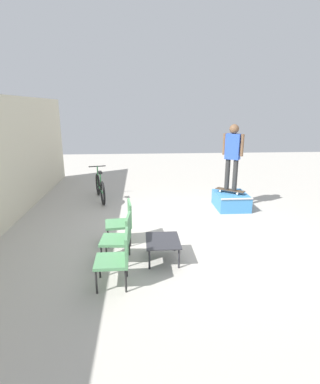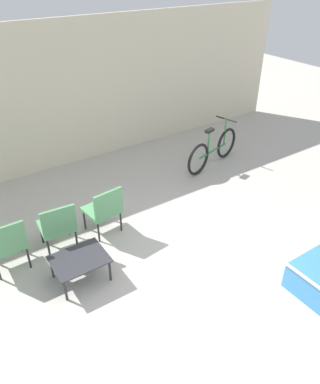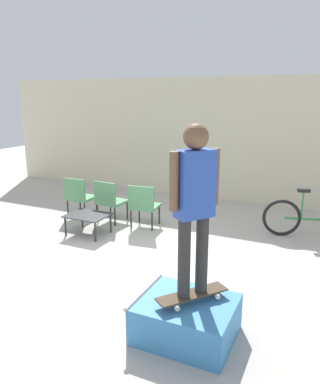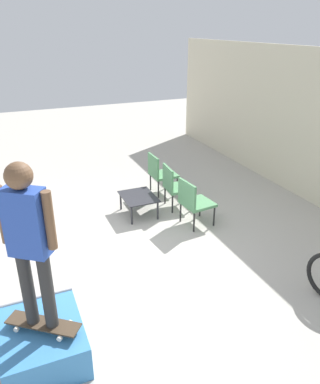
% 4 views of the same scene
% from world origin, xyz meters
% --- Properties ---
extents(ground_plane, '(24.00, 24.00, 0.00)m').
position_xyz_m(ground_plane, '(0.00, 0.00, 0.00)').
color(ground_plane, '#B7B2A8').
extents(house_wall_back, '(12.00, 0.06, 3.00)m').
position_xyz_m(house_wall_back, '(0.00, 4.23, 1.50)').
color(house_wall_back, beige).
rests_on(house_wall_back, ground_plane).
extents(skate_ramp_box, '(1.04, 0.85, 0.44)m').
position_xyz_m(skate_ramp_box, '(1.69, -1.38, 0.21)').
color(skate_ramp_box, '#3D84C6').
rests_on(skate_ramp_box, ground_plane).
extents(skateboard_on_ramp, '(0.65, 0.76, 0.07)m').
position_xyz_m(skateboard_on_ramp, '(1.74, -1.35, 0.50)').
color(skateboard_on_ramp, '#473828').
rests_on(skateboard_on_ramp, skate_ramp_box).
extents(person_skater, '(0.39, 0.48, 1.78)m').
position_xyz_m(person_skater, '(1.74, -1.35, 1.57)').
color(person_skater, '#2D2D2D').
rests_on(person_skater, skateboard_on_ramp).
extents(coffee_table, '(0.77, 0.62, 0.39)m').
position_xyz_m(coffee_table, '(-1.12, 0.75, 0.34)').
color(coffee_table, '#2D2D33').
rests_on(coffee_table, ground_plane).
extents(patio_chair_left, '(0.53, 0.53, 0.88)m').
position_xyz_m(patio_chair_left, '(-1.89, 1.51, 0.49)').
color(patio_chair_left, black).
rests_on(patio_chair_left, ground_plane).
extents(patio_chair_center, '(0.56, 0.56, 0.88)m').
position_xyz_m(patio_chair_center, '(-1.13, 1.51, 0.49)').
color(patio_chair_center, black).
rests_on(patio_chair_center, ground_plane).
extents(patio_chair_right, '(0.58, 0.58, 0.88)m').
position_xyz_m(patio_chair_right, '(-0.34, 1.52, 0.49)').
color(patio_chair_right, black).
rests_on(patio_chair_right, ground_plane).
extents(bicycle, '(1.73, 0.62, 0.97)m').
position_xyz_m(bicycle, '(2.71, 2.35, 0.37)').
color(bicycle, black).
rests_on(bicycle, ground_plane).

